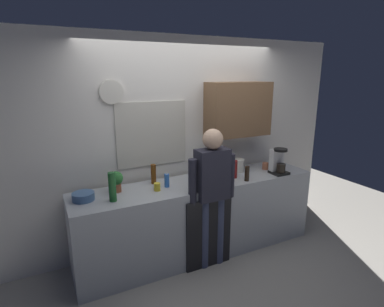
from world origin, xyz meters
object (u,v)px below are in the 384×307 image
at_px(bottle_green_wine, 112,187).
at_px(bottle_dark_sauce, 247,174).
at_px(cup_terracotta_mug, 265,166).
at_px(storage_canister, 238,165).
at_px(bottle_clear_soda, 216,173).
at_px(mixing_bowl, 83,196).
at_px(bottle_red_vinegar, 235,169).
at_px(cup_yellow_cup, 157,187).
at_px(bottle_amber_beer, 153,174).
at_px(cup_blue_mug, 196,171).
at_px(potted_plant, 116,180).
at_px(person_at_sink, 212,187).
at_px(coffee_maker, 278,162).
at_px(bottle_olive_oil, 196,175).
at_px(dish_soap, 167,180).

bearing_deg(bottle_green_wine, bottle_dark_sauce, -4.27).
height_order(cup_terracotta_mug, storage_canister, storage_canister).
bearing_deg(bottle_clear_soda, mixing_bowl, 171.21).
relative_size(bottle_red_vinegar, cup_yellow_cup, 2.59).
relative_size(bottle_amber_beer, cup_blue_mug, 2.30).
distance_m(potted_plant, person_at_sink, 1.04).
distance_m(bottle_clear_soda, bottle_green_wine, 1.17).
xyz_separation_m(bottle_green_wine, storage_canister, (1.68, 0.22, -0.06)).
height_order(mixing_bowl, storage_canister, storage_canister).
relative_size(mixing_bowl, potted_plant, 0.96).
distance_m(bottle_clear_soda, bottle_dark_sauce, 0.40).
distance_m(bottle_clear_soda, person_at_sink, 0.21).
relative_size(bottle_amber_beer, bottle_clear_soda, 0.82).
xyz_separation_m(coffee_maker, bottle_olive_oil, (-1.14, 0.08, -0.02)).
xyz_separation_m(bottle_red_vinegar, cup_yellow_cup, (-1.00, 0.03, -0.07)).
bearing_deg(storage_canister, mixing_bowl, -177.99).
bearing_deg(cup_terracotta_mug, potted_plant, 177.43).
bearing_deg(bottle_clear_soda, storage_canister, 29.34).
bearing_deg(cup_terracotta_mug, bottle_olive_oil, -173.88).
relative_size(bottle_olive_oil, person_at_sink, 0.16).
xyz_separation_m(coffee_maker, cup_yellow_cup, (-1.60, 0.12, -0.10)).
distance_m(bottle_red_vinegar, cup_yellow_cup, 1.00).
relative_size(coffee_maker, potted_plant, 1.43).
xyz_separation_m(cup_yellow_cup, dish_soap, (0.14, 0.06, 0.04)).
bearing_deg(person_at_sink, cup_blue_mug, 88.30).
bearing_deg(bottle_olive_oil, cup_yellow_cup, 174.67).
bearing_deg(bottle_dark_sauce, bottle_red_vinegar, 112.47).
bearing_deg(mixing_bowl, bottle_dark_sauce, -8.46).
bearing_deg(dish_soap, coffee_maker, -7.13).
distance_m(cup_blue_mug, storage_canister, 0.57).
height_order(bottle_red_vinegar, mixing_bowl, bottle_red_vinegar).
distance_m(bottle_clear_soda, bottle_olive_oil, 0.24).
bearing_deg(mixing_bowl, person_at_sink, -14.87).
height_order(bottle_clear_soda, cup_blue_mug, bottle_clear_soda).
bearing_deg(mixing_bowl, bottle_olive_oil, -6.05).
xyz_separation_m(bottle_dark_sauce, potted_plant, (-1.47, 0.35, 0.04)).
distance_m(bottle_amber_beer, storage_canister, 1.14).
relative_size(bottle_clear_soda, potted_plant, 1.22).
relative_size(potted_plant, dish_soap, 1.28).
height_order(cup_yellow_cup, cup_blue_mug, cup_blue_mug).
xyz_separation_m(bottle_amber_beer, cup_blue_mug, (0.58, 0.05, -0.06)).
bearing_deg(storage_canister, bottle_olive_oil, -164.99).
height_order(bottle_olive_oil, cup_terracotta_mug, bottle_olive_oil).
bearing_deg(person_at_sink, storage_canister, 39.80).
height_order(bottle_dark_sauce, person_at_sink, person_at_sink).
relative_size(bottle_clear_soda, mixing_bowl, 1.27).
relative_size(storage_canister, person_at_sink, 0.11).
bearing_deg(bottle_dark_sauce, storage_canister, 70.93).
bearing_deg(dish_soap, cup_terracotta_mug, 0.76).
height_order(coffee_maker, bottle_red_vinegar, coffee_maker).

